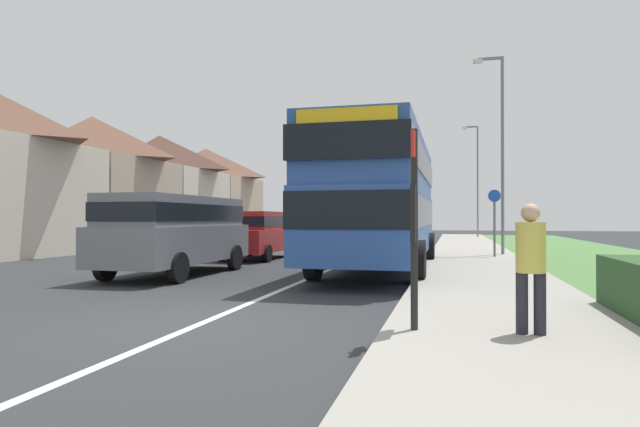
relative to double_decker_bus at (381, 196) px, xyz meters
name	(u,v)px	position (x,y,z in m)	size (l,w,h in m)	color
ground_plane	(205,322)	(-1.45, -8.18, -2.14)	(120.00, 120.00, 0.00)	#2D3033
lane_marking_centre	(330,270)	(-1.45, -0.18, -2.14)	(0.14, 60.00, 0.01)	silver
pavement_near_side	(485,279)	(2.75, -2.18, -2.08)	(3.20, 68.00, 0.12)	#9E998E
double_decker_bus	(381,196)	(0.00, 0.00, 0.00)	(2.80, 10.31, 3.70)	#284C93
parked_van_grey	(176,228)	(-5.04, -2.58, -0.91)	(2.11, 5.24, 2.06)	slate
parked_car_red	(256,233)	(-4.94, 3.03, -1.20)	(1.88, 4.15, 1.73)	#B21E1E
pedestrian_at_stop	(531,262)	(2.90, -8.47, -1.17)	(0.34, 0.34, 1.67)	#23232D
bus_stop_sign	(414,215)	(1.55, -8.53, -0.60)	(0.09, 0.52, 2.60)	black
cycle_route_sign	(494,220)	(3.46, 4.81, -0.71)	(0.44, 0.08, 2.52)	slate
street_lamp_mid	(500,142)	(3.76, 6.21, 2.26)	(1.14, 0.20, 7.70)	slate
street_lamp_far	(476,175)	(3.73, 26.11, 2.62)	(1.14, 0.20, 8.39)	slate
house_terrace_far_side	(129,185)	(-16.31, 12.08, 1.27)	(6.96, 26.24, 6.82)	beige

